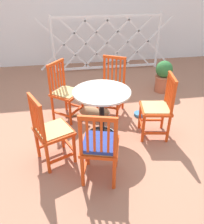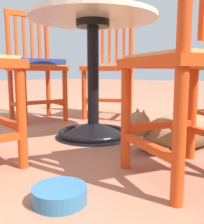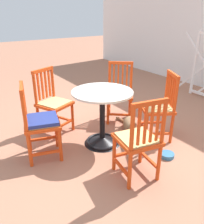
% 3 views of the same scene
% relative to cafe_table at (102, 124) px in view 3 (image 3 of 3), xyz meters
% --- Properties ---
extents(ground_plane, '(24.00, 24.00, 0.00)m').
position_rel_cafe_table_xyz_m(ground_plane, '(0.11, 0.06, -0.28)').
color(ground_plane, '#A36B51').
extents(cafe_table, '(0.76, 0.76, 0.73)m').
position_rel_cafe_table_xyz_m(cafe_table, '(0.00, 0.00, 0.00)').
color(cafe_table, black).
rests_on(cafe_table, ground_plane).
extents(orange_chair_at_corner, '(0.54, 0.54, 0.91)m').
position_rel_cafe_table_xyz_m(orange_chair_at_corner, '(0.28, 0.72, 0.15)').
color(orange_chair_at_corner, '#D64214').
rests_on(orange_chair_at_corner, ground_plane).
extents(orange_chair_facing_out, '(0.56, 0.56, 0.91)m').
position_rel_cafe_table_xyz_m(orange_chair_facing_out, '(-0.47, 0.64, 0.15)').
color(orange_chair_facing_out, '#D64214').
rests_on(orange_chair_facing_out, ground_plane).
extents(orange_chair_by_planter, '(0.53, 0.53, 0.91)m').
position_rel_cafe_table_xyz_m(orange_chair_by_planter, '(-0.66, -0.39, 0.15)').
color(orange_chair_by_planter, '#D64214').
rests_on(orange_chair_by_planter, ground_plane).
extents(orange_chair_tucked_in, '(0.49, 0.49, 0.91)m').
position_rel_cafe_table_xyz_m(orange_chair_tucked_in, '(-0.15, -0.76, 0.16)').
color(orange_chair_tucked_in, '#D64214').
rests_on(orange_chair_tucked_in, ground_plane).
extents(orange_chair_near_fence, '(0.46, 0.46, 0.91)m').
position_rel_cafe_table_xyz_m(orange_chair_near_fence, '(0.77, -0.07, 0.15)').
color(orange_chair_near_fence, '#D64214').
rests_on(orange_chair_near_fence, ground_plane).
extents(tabby_cat, '(0.70, 0.41, 0.23)m').
position_rel_cafe_table_xyz_m(tabby_cat, '(-0.05, 0.52, -0.19)').
color(tabby_cat, '#8E704C').
rests_on(tabby_cat, ground_plane).
extents(pet_water_bowl, '(0.17, 0.17, 0.05)m').
position_rel_cafe_table_xyz_m(pet_water_bowl, '(0.70, 0.48, -0.26)').
color(pet_water_bowl, teal).
rests_on(pet_water_bowl, ground_plane).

